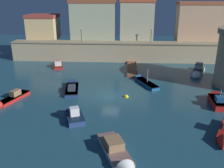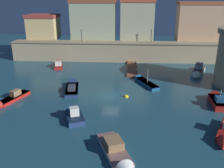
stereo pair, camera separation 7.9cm
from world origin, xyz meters
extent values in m
plane|color=#1E4756|center=(0.00, 0.00, 0.00)|extent=(111.85, 111.85, 0.00)
cube|color=tan|center=(0.00, 20.20, 1.97)|extent=(45.82, 3.11, 3.94)
cube|color=gray|center=(0.00, 20.20, 4.06)|extent=(45.82, 3.41, 0.24)
cube|color=#D8B97B|center=(-17.46, 24.62, 6.38)|extent=(6.52, 5.74, 4.89)
cube|color=#9B3B31|center=(-17.46, 24.62, 9.18)|extent=(6.78, 5.97, 0.70)
cube|color=#A8B28F|center=(-5.57, 23.32, 7.98)|extent=(9.99, 3.13, 8.09)
cube|color=brown|center=(-5.57, 23.32, 12.38)|extent=(10.39, 3.26, 0.70)
cube|color=#B1B08C|center=(4.25, 24.53, 8.09)|extent=(7.32, 5.56, 8.30)
cube|color=#B74F30|center=(4.25, 24.53, 12.59)|extent=(7.61, 5.79, 0.70)
cube|color=tan|center=(18.23, 23.71, 7.85)|extent=(10.20, 3.93, 7.82)
cube|color=#A05134|center=(18.23, 23.71, 12.10)|extent=(10.61, 4.09, 0.70)
cube|color=brown|center=(3.23, 13.58, 0.18)|extent=(1.84, 10.13, 0.35)
cylinder|color=#563222|center=(4.06, 16.95, 0.35)|extent=(0.20, 0.20, 0.70)
cylinder|color=#563222|center=(4.06, 13.58, 0.35)|extent=(0.20, 0.20, 0.70)
cylinder|color=#563222|center=(4.06, 10.20, 0.35)|extent=(0.20, 0.20, 0.70)
cylinder|color=black|center=(-7.75, 20.20, 5.52)|extent=(0.12, 0.12, 2.68)
sphere|color=#F9D172|center=(-7.75, 20.20, 7.01)|extent=(0.32, 0.32, 0.32)
cylinder|color=black|center=(7.25, 20.20, 5.59)|extent=(0.12, 0.12, 2.83)
sphere|color=#F9D172|center=(7.25, 20.20, 7.16)|extent=(0.32, 0.32, 0.32)
cube|color=#195689|center=(5.51, 5.03, 0.25)|extent=(3.75, 5.76, 0.49)
cone|color=#195689|center=(3.98, 8.19, 0.25)|extent=(1.80, 1.84, 1.32)
cube|color=#0E234F|center=(5.51, 5.03, 0.45)|extent=(3.82, 5.88, 0.08)
cylinder|color=#B2B2B7|center=(5.59, 4.86, 1.58)|extent=(0.08, 0.08, 2.18)
cube|color=navy|center=(-3.67, -7.66, 0.34)|extent=(2.89, 3.66, 0.68)
cone|color=navy|center=(-4.41, -5.80, 0.34)|extent=(1.95, 1.48, 1.74)
cube|color=#0E1E33|center=(-3.67, -7.66, 0.64)|extent=(2.94, 3.73, 0.08)
cube|color=silver|center=(-3.68, -7.64, 1.17)|extent=(1.27, 1.17, 0.99)
cube|color=#99B7C6|center=(-3.83, -7.24, 1.22)|extent=(0.88, 0.40, 0.59)
cube|color=red|center=(-11.63, 14.50, 0.26)|extent=(2.67, 4.64, 0.52)
cone|color=red|center=(-12.35, 17.16, 0.26)|extent=(1.77, 1.57, 1.50)
cube|color=maroon|center=(-11.63, 14.50, 0.48)|extent=(2.72, 4.73, 0.08)
cube|color=silver|center=(-11.46, 13.88, 0.90)|extent=(1.61, 1.71, 0.76)
cube|color=#99B7C6|center=(-11.65, 14.57, 0.93)|extent=(1.13, 0.36, 0.46)
cylinder|color=#B2B2B7|center=(-11.72, 14.83, 1.15)|extent=(0.08, 0.08, 1.27)
cube|color=white|center=(15.59, 12.11, 0.33)|extent=(3.91, 6.12, 0.66)
cone|color=white|center=(14.23, 8.79, 0.33)|extent=(2.12, 1.95, 1.72)
cube|color=#636F54|center=(15.59, 12.11, 0.62)|extent=(3.98, 6.24, 0.08)
cube|color=#333842|center=(15.71, 12.40, 1.21)|extent=(1.90, 2.30, 1.09)
cube|color=#99B7C6|center=(15.34, 11.49, 1.27)|extent=(1.06, 0.48, 0.66)
cube|color=red|center=(14.44, -2.36, 0.42)|extent=(2.09, 4.25, 0.85)
cone|color=red|center=(14.60, 0.24, 0.42)|extent=(1.82, 1.27, 1.75)
cube|color=#570F0C|center=(14.44, -2.36, 0.81)|extent=(2.13, 4.33, 0.08)
cube|color=navy|center=(14.40, -2.96, 1.18)|extent=(1.35, 1.16, 0.68)
cube|color=#99B7C6|center=(14.44, -2.42, 1.22)|extent=(1.16, 0.13, 0.41)
cylinder|color=#B2B2B7|center=(14.43, -2.60, 1.58)|extent=(0.08, 0.08, 1.48)
cone|color=red|center=(11.61, -12.28, 0.32)|extent=(2.13, 2.02, 1.66)
cube|color=navy|center=(-5.96, 1.39, 0.27)|extent=(2.66, 5.46, 0.53)
cone|color=navy|center=(-6.50, 4.62, 0.27)|extent=(1.94, 1.66, 1.73)
cube|color=black|center=(-5.96, 1.39, 0.49)|extent=(2.71, 5.57, 0.08)
cube|color=#333842|center=(-5.88, 0.88, 0.80)|extent=(1.37, 2.04, 0.53)
cube|color=#99B7C6|center=(-6.03, 1.81, 0.83)|extent=(0.97, 0.22, 0.32)
cube|color=silver|center=(1.25, -13.48, 0.24)|extent=(3.72, 5.76, 0.49)
cube|color=#7B5B55|center=(1.25, -13.48, 0.45)|extent=(3.80, 5.87, 0.08)
cube|color=olive|center=(1.20, -13.35, 0.88)|extent=(2.09, 2.26, 0.79)
cube|color=red|center=(-13.41, -2.22, 0.24)|extent=(3.00, 5.44, 0.48)
cube|color=#50100C|center=(-13.41, -2.22, 0.44)|extent=(3.06, 5.55, 0.08)
cube|color=olive|center=(-13.28, -1.82, 0.88)|extent=(1.23, 1.61, 0.79)
sphere|color=yellow|center=(2.25, -0.31, 0.00)|extent=(0.69, 0.69, 0.69)
camera|label=1|loc=(2.24, -32.80, 13.83)|focal=39.43mm
camera|label=2|loc=(2.31, -32.79, 13.83)|focal=39.43mm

